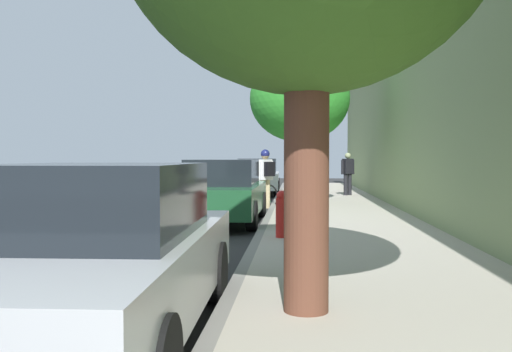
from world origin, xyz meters
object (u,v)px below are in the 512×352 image
object	(u,v)px
parked_sedan_white_mid	(258,177)
cyclist_with_backpack	(266,172)
bicycle_at_curb	(260,195)
street_tree_mid_block	(300,99)
parked_sedan_green_second	(223,192)
pedestrian_on_phone	(348,171)
parked_sedan_silver_nearest	(98,255)
fire_hydrant	(282,214)

from	to	relation	value
parked_sedan_white_mid	cyclist_with_backpack	world-z (taller)	cyclist_with_backpack
bicycle_at_curb	street_tree_mid_block	world-z (taller)	street_tree_mid_block
parked_sedan_green_second	parked_sedan_white_mid	bearing A→B (deg)	89.41
cyclist_with_backpack	pedestrian_on_phone	distance (m)	5.01
street_tree_mid_block	parked_sedan_white_mid	bearing A→B (deg)	106.26
parked_sedan_white_mid	street_tree_mid_block	distance (m)	6.72
cyclist_with_backpack	street_tree_mid_block	xyz separation A→B (m)	(1.03, 0.53, 2.27)
bicycle_at_curb	cyclist_with_backpack	size ratio (longest dim) A/B	0.74
parked_sedan_green_second	bicycle_at_curb	bearing A→B (deg)	82.10
parked_sedan_green_second	bicycle_at_curb	xyz separation A→B (m)	(0.59, 4.26, -0.36)
parked_sedan_silver_nearest	fire_hydrant	xyz separation A→B (m)	(1.40, 5.29, -0.18)
bicycle_at_curb	parked_sedan_white_mid	bearing A→B (deg)	94.62
parked_sedan_white_mid	bicycle_at_curb	distance (m)	6.03
parked_sedan_white_mid	fire_hydrant	distance (m)	13.54
parked_sedan_green_second	cyclist_with_backpack	size ratio (longest dim) A/B	2.43
cyclist_with_backpack	fire_hydrant	size ratio (longest dim) A/B	2.16
street_tree_mid_block	fire_hydrant	xyz separation A→B (m)	(-0.35, -7.53, -2.82)
parked_sedan_silver_nearest	cyclist_with_backpack	distance (m)	12.32
cyclist_with_backpack	parked_sedan_white_mid	bearing A→B (deg)	96.19
pedestrian_on_phone	fire_hydrant	world-z (taller)	pedestrian_on_phone
bicycle_at_curb	pedestrian_on_phone	size ratio (longest dim) A/B	0.83
bicycle_at_curb	pedestrian_on_phone	xyz separation A→B (m)	(3.09, 3.64, 0.66)
parked_sedan_green_second	fire_hydrant	world-z (taller)	parked_sedan_green_second
parked_sedan_white_mid	parked_sedan_green_second	bearing A→B (deg)	-90.59
parked_sedan_silver_nearest	parked_sedan_white_mid	size ratio (longest dim) A/B	1.00
parked_sedan_green_second	parked_sedan_white_mid	xyz separation A→B (m)	(0.11, 10.25, 0.00)
parked_sedan_green_second	pedestrian_on_phone	xyz separation A→B (m)	(3.68, 7.90, 0.29)
parked_sedan_white_mid	parked_sedan_silver_nearest	bearing A→B (deg)	-90.07
street_tree_mid_block	cyclist_with_backpack	bearing A→B (deg)	-152.90
parked_sedan_green_second	parked_sedan_silver_nearest	bearing A→B (deg)	-89.44
parked_sedan_silver_nearest	fire_hydrant	bearing A→B (deg)	75.15
parked_sedan_white_mid	street_tree_mid_block	bearing A→B (deg)	-73.74
pedestrian_on_phone	bicycle_at_curb	bearing A→B (deg)	-130.25
parked_sedan_white_mid	cyclist_with_backpack	distance (m)	6.51
bicycle_at_curb	street_tree_mid_block	size ratio (longest dim) A/B	0.29
parked_sedan_white_mid	cyclist_with_backpack	xyz separation A→B (m)	(0.70, -6.46, 0.37)
parked_sedan_silver_nearest	street_tree_mid_block	xyz separation A→B (m)	(1.75, 12.82, 2.64)
parked_sedan_white_mid	bicycle_at_curb	bearing A→B (deg)	-85.38
parked_sedan_silver_nearest	parked_sedan_white_mid	xyz separation A→B (m)	(0.02, 18.76, 0.00)
parked_sedan_silver_nearest	fire_hydrant	distance (m)	5.48
parked_sedan_silver_nearest	bicycle_at_curb	xyz separation A→B (m)	(0.51, 12.76, -0.36)
fire_hydrant	bicycle_at_curb	bearing A→B (deg)	96.84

